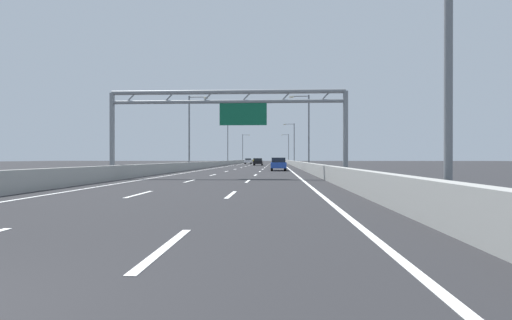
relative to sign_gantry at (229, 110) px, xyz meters
name	(u,v)px	position (x,y,z in m)	size (l,w,h in m)	color
ground_plane	(263,164)	(-0.15, 74.35, -4.88)	(260.00, 260.00, 0.00)	#262628
lane_dash_left_1	(139,194)	(-1.95, -13.15, -4.87)	(0.16, 3.00, 0.01)	white
lane_dash_left_2	(190,181)	(-1.95, -4.15, -4.87)	(0.16, 3.00, 0.01)	white
lane_dash_left_3	(213,175)	(-1.95, 4.85, -4.87)	(0.16, 3.00, 0.01)	white
lane_dash_left_4	(226,171)	(-1.95, 13.85, -4.87)	(0.16, 3.00, 0.01)	white
lane_dash_left_5	(235,169)	(-1.95, 22.85, -4.87)	(0.16, 3.00, 0.01)	white
lane_dash_left_6	(241,168)	(-1.95, 31.85, -4.87)	(0.16, 3.00, 0.01)	white
lane_dash_left_7	(246,166)	(-1.95, 40.85, -4.87)	(0.16, 3.00, 0.01)	white
lane_dash_left_8	(249,165)	(-1.95, 49.85, -4.87)	(0.16, 3.00, 0.01)	white
lane_dash_left_9	(252,165)	(-1.95, 58.85, -4.87)	(0.16, 3.00, 0.01)	white
lane_dash_left_10	(254,164)	(-1.95, 67.85, -4.87)	(0.16, 3.00, 0.01)	white
lane_dash_left_11	(256,164)	(-1.95, 76.85, -4.87)	(0.16, 3.00, 0.01)	white
lane_dash_left_12	(258,163)	(-1.95, 85.85, -4.87)	(0.16, 3.00, 0.01)	white
lane_dash_left_13	(259,163)	(-1.95, 94.85, -4.87)	(0.16, 3.00, 0.01)	white
lane_dash_left_14	(260,163)	(-1.95, 103.85, -4.87)	(0.16, 3.00, 0.01)	white
lane_dash_left_15	(261,162)	(-1.95, 112.85, -4.87)	(0.16, 3.00, 0.01)	white
lane_dash_left_16	(262,162)	(-1.95, 121.85, -4.87)	(0.16, 3.00, 0.01)	white
lane_dash_left_17	(263,162)	(-1.95, 130.85, -4.87)	(0.16, 3.00, 0.01)	white
lane_dash_right_0	(165,247)	(1.65, -22.15, -4.87)	(0.16, 3.00, 0.01)	white
lane_dash_right_1	(231,195)	(1.65, -13.15, -4.87)	(0.16, 3.00, 0.01)	white
lane_dash_right_2	(248,181)	(1.65, -4.15, -4.87)	(0.16, 3.00, 0.01)	white
lane_dash_right_3	(255,175)	(1.65, 4.85, -4.87)	(0.16, 3.00, 0.01)	white
lane_dash_right_4	(260,172)	(1.65, 13.85, -4.87)	(0.16, 3.00, 0.01)	white
lane_dash_right_5	(263,169)	(1.65, 22.85, -4.87)	(0.16, 3.00, 0.01)	white
lane_dash_right_6	(265,168)	(1.65, 31.85, -4.87)	(0.16, 3.00, 0.01)	white
lane_dash_right_7	(266,166)	(1.65, 40.85, -4.87)	(0.16, 3.00, 0.01)	white
lane_dash_right_8	(267,166)	(1.65, 49.85, -4.87)	(0.16, 3.00, 0.01)	white
lane_dash_right_9	(268,165)	(1.65, 58.85, -4.87)	(0.16, 3.00, 0.01)	white
lane_dash_right_10	(269,164)	(1.65, 67.85, -4.87)	(0.16, 3.00, 0.01)	white
lane_dash_right_11	(270,164)	(1.65, 76.85, -4.87)	(0.16, 3.00, 0.01)	white
lane_dash_right_12	(270,163)	(1.65, 85.85, -4.87)	(0.16, 3.00, 0.01)	white
lane_dash_right_13	(271,163)	(1.65, 94.85, -4.87)	(0.16, 3.00, 0.01)	white
lane_dash_right_14	(271,163)	(1.65, 103.85, -4.87)	(0.16, 3.00, 0.01)	white
lane_dash_right_15	(271,162)	(1.65, 112.85, -4.87)	(0.16, 3.00, 0.01)	white
lane_dash_right_16	(272,162)	(1.65, 121.85, -4.87)	(0.16, 3.00, 0.01)	white
lane_dash_right_17	(272,162)	(1.65, 130.85, -4.87)	(0.16, 3.00, 0.01)	white
edge_line_left	(238,165)	(-5.40, 62.35, -4.87)	(0.16, 176.00, 0.01)	white
edge_line_right	(284,165)	(5.10, 62.35, -4.87)	(0.16, 176.00, 0.01)	white
barrier_left	(240,162)	(-7.05, 84.35, -4.40)	(0.45, 220.00, 0.95)	#9E9E99
barrier_right	(288,162)	(6.75, 84.35, -4.40)	(0.45, 220.00, 0.95)	#9E9E99
sign_gantry	(229,110)	(0.00, 0.00, 0.00)	(17.29, 0.36, 6.36)	gray
streetlamp_left_mid	(191,128)	(-7.61, 22.14, 0.52)	(2.58, 0.28, 9.50)	slate
streetlamp_right_mid	(307,127)	(7.32, 22.14, 0.52)	(2.58, 0.28, 9.50)	slate
streetlamp_left_far	(229,141)	(-7.61, 62.77, 0.52)	(2.58, 0.28, 9.50)	slate
streetlamp_right_far	(293,141)	(7.32, 62.77, 0.52)	(2.58, 0.28, 9.50)	slate
streetlamp_left_distant	(243,147)	(-7.61, 103.39, 0.52)	(2.58, 0.28, 9.50)	slate
streetlamp_right_distant	(288,147)	(7.32, 103.39, 0.52)	(2.58, 0.28, 9.50)	slate
white_car	(248,161)	(-3.94, 74.63, -4.14)	(1.70, 4.13, 1.43)	silver
yellow_car	(256,160)	(-3.90, 111.09, -4.10)	(1.72, 4.70, 1.50)	yellow
blue_car	(278,164)	(3.66, 17.13, -4.12)	(1.75, 4.25, 1.50)	#2347AD
black_car	(258,162)	(-0.24, 51.39, -4.13)	(1.80, 4.24, 1.45)	black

